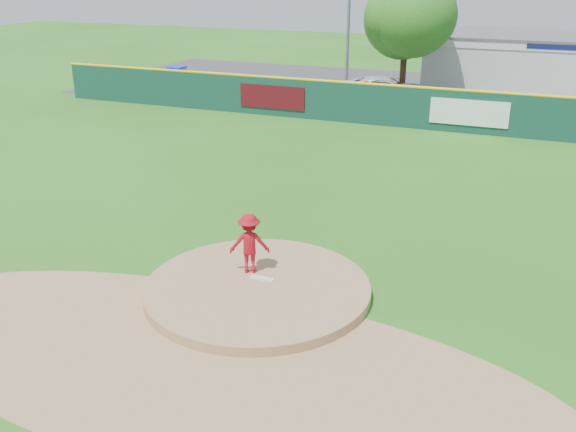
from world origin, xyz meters
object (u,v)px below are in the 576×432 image
at_px(pitcher, 249,243).
at_px(van, 385,91).
at_px(deciduous_tree, 406,18).
at_px(pool_building_grp, 552,61).
at_px(playground_slide, 177,78).

distance_m(pitcher, van, 22.58).
height_order(pitcher, deciduous_tree, deciduous_tree).
xyz_separation_m(pitcher, pool_building_grp, (6.47, 31.41, 0.64)).
height_order(pitcher, playground_slide, pitcher).
distance_m(pitcher, pool_building_grp, 32.07).
bearing_deg(van, pitcher, 172.82).
bearing_deg(pitcher, playground_slide, -78.87).
distance_m(pitcher, playground_slide, 26.53).
bearing_deg(playground_slide, pool_building_grp, 24.03).
distance_m(pool_building_grp, playground_slide, 23.72).
xyz_separation_m(pitcher, deciduous_tree, (-1.53, 24.41, 3.53)).
bearing_deg(deciduous_tree, van, -105.12).
bearing_deg(pool_building_grp, pitcher, -101.64).
bearing_deg(pitcher, pool_building_grp, -125.42).
bearing_deg(van, deciduous_tree, -27.51).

